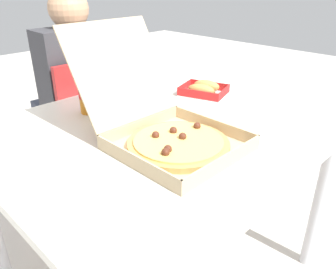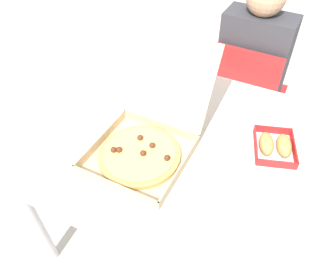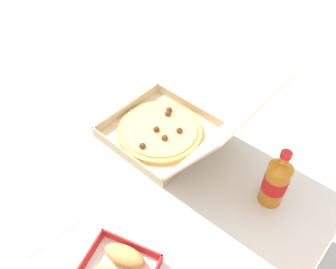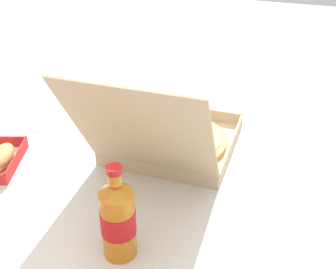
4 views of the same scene
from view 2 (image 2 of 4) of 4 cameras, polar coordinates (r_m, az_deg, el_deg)
name	(u,v)px [view 2 (image 2 of 4)]	position (r m, az deg, el deg)	size (l,w,h in m)	color
ground_plane	(175,228)	(1.87, 1.28, -16.53)	(10.00, 10.00, 0.00)	beige
dining_table	(177,151)	(1.34, 1.72, -2.94)	(1.16, 0.99, 0.72)	silver
chair	(245,95)	(1.96, 13.75, 6.90)	(0.41, 0.41, 0.83)	red
diner_person	(255,60)	(1.89, 15.38, 12.79)	(0.37, 0.41, 1.15)	#333847
pizza_box_open	(145,141)	(1.21, -4.12, -1.20)	(0.35, 0.53, 0.35)	tan
bread_side_box	(275,146)	(1.29, 18.69, -1.91)	(0.20, 0.23, 0.06)	white
cola_bottle	(184,76)	(1.46, 2.88, 10.43)	(0.07, 0.07, 0.22)	orange
paper_menu	(263,208)	(1.12, 16.82, -12.61)	(0.21, 0.15, 0.00)	white
napkin_pile	(277,110)	(1.49, 19.13, 4.28)	(0.11, 0.11, 0.02)	white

